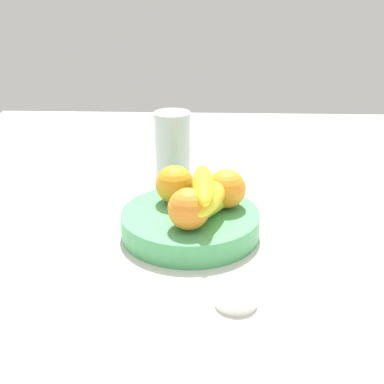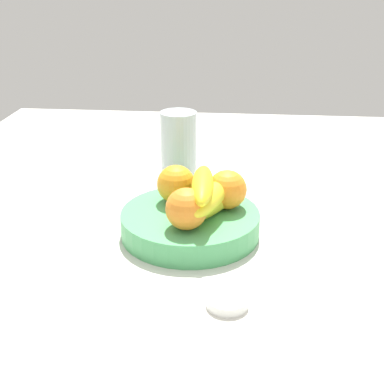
# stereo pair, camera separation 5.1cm
# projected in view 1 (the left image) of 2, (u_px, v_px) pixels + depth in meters

# --- Properties ---
(ground_plane) EXTENTS (1.80, 1.40, 0.03)m
(ground_plane) POSITION_uv_depth(u_px,v_px,m) (190.00, 241.00, 1.03)
(ground_plane) COLOR beige
(fruit_bowl) EXTENTS (0.27, 0.27, 0.05)m
(fruit_bowl) POSITION_uv_depth(u_px,v_px,m) (192.00, 222.00, 1.02)
(fruit_bowl) COLOR #4AA461
(fruit_bowl) RESTS_ON ground_plane
(orange_front_left) EXTENTS (0.08, 0.08, 0.08)m
(orange_front_left) POSITION_uv_depth(u_px,v_px,m) (175.00, 184.00, 1.03)
(orange_front_left) COLOR orange
(orange_front_left) RESTS_ON fruit_bowl
(orange_front_right) EXTENTS (0.08, 0.08, 0.08)m
(orange_front_right) POSITION_uv_depth(u_px,v_px,m) (188.00, 209.00, 0.93)
(orange_front_right) COLOR orange
(orange_front_right) RESTS_ON fruit_bowl
(orange_center) EXTENTS (0.08, 0.08, 0.08)m
(orange_center) POSITION_uv_depth(u_px,v_px,m) (226.00, 189.00, 1.01)
(orange_center) COLOR orange
(orange_center) RESTS_ON fruit_bowl
(banana_bunch) EXTENTS (0.18, 0.13, 0.08)m
(banana_bunch) POSITION_uv_depth(u_px,v_px,m) (208.00, 195.00, 0.97)
(banana_bunch) COLOR yellow
(banana_bunch) RESTS_ON fruit_bowl
(thermos_tumbler) EXTENTS (0.08, 0.08, 0.18)m
(thermos_tumbler) POSITION_uv_depth(u_px,v_px,m) (173.00, 150.00, 1.22)
(thermos_tumbler) COLOR #ADBCBE
(thermos_tumbler) RESTS_ON ground_plane
(jar_lid) EXTENTS (0.07, 0.07, 0.02)m
(jar_lid) POSITION_uv_depth(u_px,v_px,m) (236.00, 300.00, 0.81)
(jar_lid) COLOR white
(jar_lid) RESTS_ON ground_plane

